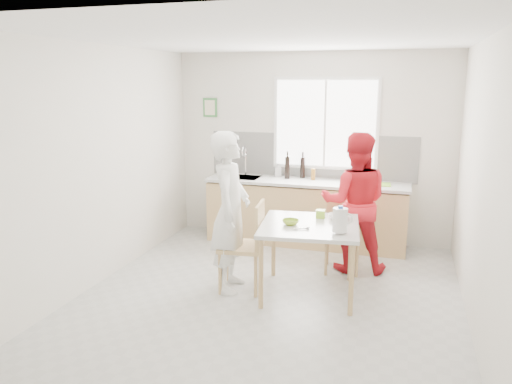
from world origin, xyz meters
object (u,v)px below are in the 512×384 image
chair_far (342,230)px  bowl_green (291,222)px  wine_bottle_a (287,167)px  dining_table (309,232)px  person_red (355,203)px  milk_jug (340,220)px  person_white (230,212)px  wine_bottle_b (303,168)px  bowl_white (339,217)px  chair_left (248,242)px

chair_far → bowl_green: bearing=-122.3°
chair_far → wine_bottle_a: size_ratio=2.87×
dining_table → wine_bottle_a: bearing=110.7°
person_red → wine_bottle_a: person_red is taller
dining_table → milk_jug: 0.48m
person_white → wine_bottle_a: person_white is taller
dining_table → bowl_green: (-0.19, -0.07, 0.11)m
bowl_green → wine_bottle_b: size_ratio=0.59×
dining_table → person_white: bearing=-173.2°
chair_far → milk_jug: bearing=-91.4°
dining_table → chair_far: 0.91m
bowl_green → wine_bottle_b: bearing=98.2°
person_red → milk_jug: (-0.03, -1.12, 0.08)m
bowl_green → wine_bottle_b: wine_bottle_b is taller
wine_bottle_a → wine_bottle_b: bearing=27.8°
bowl_green → wine_bottle_a: bearing=104.5°
bowl_green → wine_bottle_b: 2.01m
person_white → person_red: (1.24, 0.98, -0.03)m
bowl_white → milk_jug: milk_jug is taller
milk_jug → wine_bottle_a: size_ratio=0.83×
chair_far → bowl_green: 1.08m
wine_bottle_b → person_red: bearing=-50.0°
dining_table → chair_far: chair_far is taller
wine_bottle_a → milk_jug: bearing=-63.1°
chair_far → wine_bottle_b: size_ratio=3.06×
bowl_green → wine_bottle_a: wine_bottle_a is taller
bowl_white → wine_bottle_a: 1.80m
dining_table → chair_left: (-0.67, -0.08, -0.16)m
chair_far → person_red: bearing=3.8°
person_white → milk_jug: person_white is taller
dining_table → chair_left: size_ratio=1.14×
dining_table → chair_left: bearing=-173.2°
person_red → wine_bottle_b: size_ratio=5.68×
bowl_green → chair_far: bearing=64.4°
chair_left → bowl_green: chair_left is taller
person_white → bowl_green: (0.67, 0.03, -0.07)m
wine_bottle_b → bowl_green: bearing=-81.8°
person_red → milk_jug: size_ratio=6.41×
bowl_green → milk_jug: size_ratio=0.66×
dining_table → wine_bottle_a: 1.95m
chair_far → chair_left: bearing=-141.3°
wine_bottle_a → wine_bottle_b: size_ratio=1.07×
chair_left → person_white: (-0.19, -0.02, 0.34)m
bowl_white → dining_table: bearing=-133.4°
bowl_white → wine_bottle_b: 1.80m
chair_far → milk_jug: (0.10, -1.10, 0.43)m
milk_jug → dining_table: bearing=139.1°
dining_table → person_red: size_ratio=0.67×
bowl_white → wine_bottle_a: size_ratio=0.69×
bowl_white → milk_jug: bearing=-80.6°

